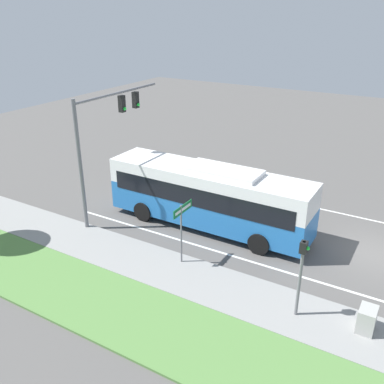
{
  "coord_description": "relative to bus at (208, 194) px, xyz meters",
  "views": [
    {
      "loc": [
        -19.42,
        -1.45,
        10.84
      ],
      "look_at": [
        -1.56,
        9.08,
        1.77
      ],
      "focal_mm": 40.0,
      "sensor_mm": 36.0,
      "label": 1
    }
  ],
  "objects": [
    {
      "name": "sidewalk",
      "position": [
        -4.6,
        -8.07,
        -1.82
      ],
      "size": [
        2.8,
        80.0,
        0.12
      ],
      "color": "gray",
      "rests_on": "ground_plane"
    },
    {
      "name": "signal_gantry",
      "position": [
        -1.48,
        5.4,
        3.02
      ],
      "size": [
        6.65,
        0.41,
        6.85
      ],
      "color": "slate",
      "rests_on": "ground_plane"
    },
    {
      "name": "ground_plane",
      "position": [
        1.6,
        -8.07,
        -1.88
      ],
      "size": [
        80.0,
        80.0,
        0.0
      ],
      "primitive_type": "plane",
      "color": "#565451"
    },
    {
      "name": "utility_cabinet",
      "position": [
        -4.22,
        -8.73,
        -1.3
      ],
      "size": [
        0.8,
        0.6,
        0.92
      ],
      "color": "#A8A8A3",
      "rests_on": "sidewalk"
    },
    {
      "name": "pedestrian_signal",
      "position": [
        -4.66,
        -6.32,
        0.33
      ],
      "size": [
        0.28,
        0.34,
        3.27
      ],
      "color": "slate",
      "rests_on": "ground_plane"
    },
    {
      "name": "lane_divider_near",
      "position": [
        -2.0,
        -8.07,
        -1.88
      ],
      "size": [
        0.14,
        30.0,
        0.01
      ],
      "color": "silver",
      "rests_on": "ground_plane"
    },
    {
      "name": "street_sign",
      "position": [
        -3.7,
        -0.68,
        0.21
      ],
      "size": [
        1.48,
        0.08,
        2.96
      ],
      "color": "slate",
      "rests_on": "ground_plane"
    },
    {
      "name": "bus",
      "position": [
        0.0,
        0.0,
        0.0
      ],
      "size": [
        2.63,
        10.91,
        3.45
      ],
      "color": "#236BB7",
      "rests_on": "ground_plane"
    },
    {
      "name": "lane_divider_far",
      "position": [
        5.2,
        -8.07,
        -1.88
      ],
      "size": [
        0.14,
        30.0,
        0.01
      ],
      "color": "silver",
      "rests_on": "ground_plane"
    }
  ]
}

